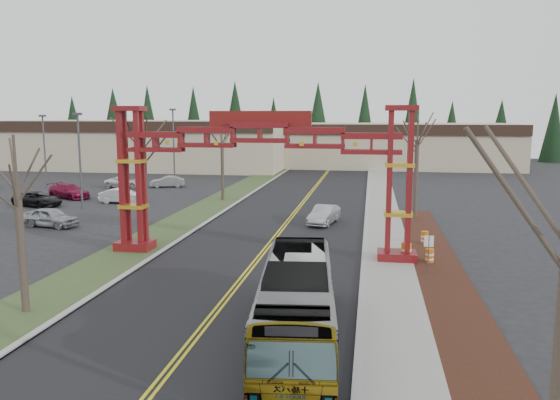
% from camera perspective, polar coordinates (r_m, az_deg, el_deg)
% --- Properties ---
extents(road, '(12.00, 110.00, 0.02)m').
position_cam_1_polar(road, '(39.63, -0.00, -3.30)').
color(road, black).
rests_on(road, ground).
extents(lane_line_left, '(0.12, 100.00, 0.01)m').
position_cam_1_polar(lane_line_left, '(39.65, -0.18, -3.27)').
color(lane_line_left, yellow).
rests_on(lane_line_left, road).
extents(lane_line_right, '(0.12, 100.00, 0.01)m').
position_cam_1_polar(lane_line_right, '(39.61, 0.17, -3.28)').
color(lane_line_right, yellow).
rests_on(lane_line_right, road).
extents(curb_right, '(0.30, 110.00, 0.15)m').
position_cam_1_polar(curb_right, '(39.09, 8.94, -3.48)').
color(curb_right, '#A2A19D').
rests_on(curb_right, ground).
extents(sidewalk_right, '(2.60, 110.00, 0.14)m').
position_cam_1_polar(sidewalk_right, '(39.11, 11.07, -3.53)').
color(sidewalk_right, gray).
rests_on(sidewalk_right, ground).
extents(landscape_strip, '(2.60, 50.00, 0.12)m').
position_cam_1_polar(landscape_strip, '(24.93, 18.03, -11.02)').
color(landscape_strip, black).
rests_on(landscape_strip, ground).
extents(grass_median, '(4.00, 110.00, 0.08)m').
position_cam_1_polar(grass_median, '(41.67, -10.93, -2.81)').
color(grass_median, '#314924').
rests_on(grass_median, ground).
extents(curb_left, '(0.30, 110.00, 0.15)m').
position_cam_1_polar(curb_left, '(41.06, -8.51, -2.87)').
color(curb_left, '#A2A19D').
rests_on(curb_left, ground).
extents(gateway_arch, '(18.20, 1.60, 8.90)m').
position_cam_1_polar(gateway_arch, '(31.95, -2.09, 4.60)').
color(gateway_arch, '#5E0C14').
rests_on(gateway_arch, ground).
extents(retail_building_west, '(46.00, 22.30, 7.50)m').
position_cam_1_polar(retail_building_west, '(92.74, -13.68, 5.76)').
color(retail_building_west, '#B9AD8D').
rests_on(retail_building_west, ground).
extents(retail_building_east, '(38.00, 20.30, 7.00)m').
position_cam_1_polar(retail_building_east, '(93.36, 11.77, 5.69)').
color(retail_building_east, '#B9AD8D').
rests_on(retail_building_east, ground).
extents(conifer_treeline, '(116.10, 5.60, 13.00)m').
position_cam_1_polar(conifer_treeline, '(105.41, 6.23, 7.78)').
color(conifer_treeline, black).
rests_on(conifer_treeline, ground).
extents(transit_bus, '(3.70, 11.12, 3.04)m').
position_cam_1_polar(transit_bus, '(20.39, 1.75, -10.72)').
color(transit_bus, '#A3A5AB').
rests_on(transit_bus, ground).
extents(silver_sedan, '(2.35, 4.57, 1.43)m').
position_cam_1_polar(silver_sedan, '(42.37, 4.62, -1.56)').
color(silver_sedan, '#A5A8AD').
rests_on(silver_sedan, ground).
extents(parked_car_near_a, '(4.57, 2.53, 1.47)m').
position_cam_1_polar(parked_car_near_a, '(44.67, -22.83, -1.66)').
color(parked_car_near_a, '#9B9FA2').
rests_on(parked_car_near_a, ground).
extents(parked_car_near_b, '(4.30, 1.52, 1.42)m').
position_cam_1_polar(parked_car_near_b, '(54.43, -16.15, 0.43)').
color(parked_car_near_b, white).
rests_on(parked_car_near_b, ground).
extents(parked_car_near_c, '(5.25, 3.43, 1.34)m').
position_cam_1_polar(parked_car_near_c, '(55.29, -24.01, 0.09)').
color(parked_car_near_c, black).
rests_on(parked_car_near_c, ground).
extents(parked_car_mid_a, '(5.40, 3.96, 1.45)m').
position_cam_1_polar(parked_car_mid_a, '(59.41, -21.18, 0.88)').
color(parked_car_mid_a, maroon).
rests_on(parked_car_mid_a, ground).
extents(parked_car_far_a, '(4.19, 2.52, 1.30)m').
position_cam_1_polar(parked_car_far_a, '(65.32, -11.70, 1.90)').
color(parked_car_far_a, '#9A9FA2').
rests_on(parked_car_far_a, ground).
extents(parked_car_far_b, '(4.81, 2.35, 1.32)m').
position_cam_1_polar(parked_car_far_b, '(65.94, -15.79, 1.81)').
color(parked_car_far_b, white).
rests_on(parked_car_far_b, ground).
extents(bare_tree_median_near, '(3.25, 3.25, 7.57)m').
position_cam_1_polar(bare_tree_median_near, '(25.00, -25.78, 1.18)').
color(bare_tree_median_near, '#382D26').
rests_on(bare_tree_median_near, ground).
extents(bare_tree_median_mid, '(3.44, 3.44, 8.62)m').
position_cam_1_polar(bare_tree_median_mid, '(36.10, -14.09, 5.34)').
color(bare_tree_median_mid, '#382D26').
rests_on(bare_tree_median_mid, ground).
extents(bare_tree_median_far, '(3.18, 3.18, 7.87)m').
position_cam_1_polar(bare_tree_median_far, '(53.72, -6.08, 6.01)').
color(bare_tree_median_far, '#382D26').
rests_on(bare_tree_median_far, ground).
extents(bare_tree_right_far, '(3.49, 3.49, 8.70)m').
position_cam_1_polar(bare_tree_right_far, '(45.12, 14.15, 6.04)').
color(bare_tree_right_far, '#382D26').
rests_on(bare_tree_right_far, ground).
extents(light_pole_near, '(0.74, 0.37, 8.58)m').
position_cam_1_polar(light_pole_near, '(51.90, -20.21, 4.56)').
color(light_pole_near, '#3F3F44').
rests_on(light_pole_near, ground).
extents(light_pole_mid, '(0.73, 0.36, 8.40)m').
position_cam_1_polar(light_pole_mid, '(68.02, -23.41, 5.18)').
color(light_pole_mid, '#3F3F44').
rests_on(light_pole_mid, ground).
extents(light_pole_far, '(0.80, 0.40, 9.23)m').
position_cam_1_polar(light_pole_far, '(74.82, -11.07, 6.38)').
color(light_pole_far, '#3F3F44').
rests_on(light_pole_far, ground).
extents(street_sign, '(0.49, 0.06, 2.16)m').
position_cam_1_polar(street_sign, '(29.56, 15.27, -4.76)').
color(street_sign, '#3F3F44').
rests_on(street_sign, ground).
extents(barrel_south, '(0.48, 0.48, 0.90)m').
position_cam_1_polar(barrel_south, '(32.13, 15.36, -5.71)').
color(barrel_south, '#CF6A0B').
rests_on(barrel_south, ground).
extents(barrel_mid, '(0.60, 0.60, 1.11)m').
position_cam_1_polar(barrel_mid, '(32.24, 13.05, -5.37)').
color(barrel_mid, '#CF6A0B').
rests_on(barrel_mid, ground).
extents(barrel_north, '(0.49, 0.49, 0.91)m').
position_cam_1_polar(barrel_north, '(36.67, 14.88, -3.88)').
color(barrel_north, '#CF6A0B').
rests_on(barrel_north, ground).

